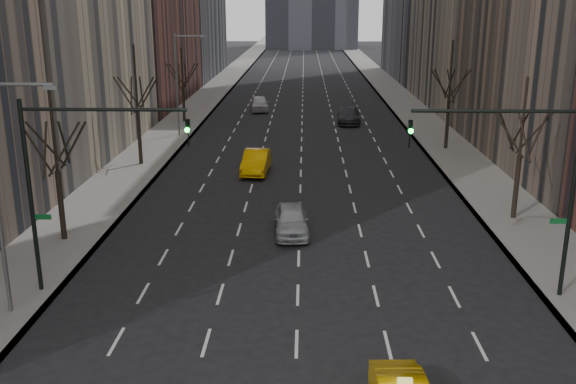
{
  "coord_description": "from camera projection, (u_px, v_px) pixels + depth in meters",
  "views": [
    {
      "loc": [
        0.21,
        -12.44,
        11.68
      ],
      "look_at": [
        -0.49,
        15.33,
        3.5
      ],
      "focal_mm": 40.0,
      "sensor_mm": 36.0,
      "label": 1
    }
  ],
  "objects": [
    {
      "name": "tree_lw_b",
      "position": [
        57.0,
        171.0,
        31.74
      ],
      "size": [
        3.36,
        3.5,
        7.82
      ],
      "color": "black",
      "rests_on": "ground"
    },
    {
      "name": "tree_rw_c",
      "position": [
        449.0,
        101.0,
        52.16
      ],
      "size": [
        3.36,
        3.5,
        8.74
      ],
      "color": "black",
      "rests_on": "ground"
    },
    {
      "name": "tree_rw_b",
      "position": [
        520.0,
        155.0,
        34.99
      ],
      "size": [
        3.36,
        3.5,
        7.82
      ],
      "color": "black",
      "rests_on": "ground"
    },
    {
      "name": "far_car_white",
      "position": [
        259.0,
        104.0,
        72.43
      ],
      "size": [
        2.4,
        5.01,
        1.65
      ],
      "primitive_type": "imported",
      "rotation": [
        0.0,
        0.0,
        0.09
      ],
      "color": "silver",
      "rests_on": "ground"
    },
    {
      "name": "sidewalk_right",
      "position": [
        398.0,
        98.0,
        82.04
      ],
      "size": [
        4.5,
        320.0,
        0.15
      ],
      "primitive_type": "cube",
      "color": "slate",
      "rests_on": "ground"
    },
    {
      "name": "sidewalk_left",
      "position": [
        208.0,
        97.0,
        82.64
      ],
      "size": [
        4.5,
        320.0,
        0.15
      ],
      "primitive_type": "cube",
      "color": "slate",
      "rests_on": "ground"
    },
    {
      "name": "silver_sedan_ahead",
      "position": [
        291.0,
        220.0,
        33.7
      ],
      "size": [
        2.0,
        4.46,
        1.49
      ],
      "primitive_type": "imported",
      "rotation": [
        0.0,
        0.0,
        0.06
      ],
      "color": "#ACB0B5",
      "rests_on": "ground"
    },
    {
      "name": "far_suv_grey",
      "position": [
        349.0,
        115.0,
        64.98
      ],
      "size": [
        2.51,
        5.63,
        1.61
      ],
      "primitive_type": "imported",
      "rotation": [
        0.0,
        0.0,
        -0.05
      ],
      "color": "#2A2A2E",
      "rests_on": "ground"
    },
    {
      "name": "traffic_mast_right",
      "position": [
        532.0,
        169.0,
        24.97
      ],
      "size": [
        6.69,
        0.39,
        8.0
      ],
      "color": "black",
      "rests_on": "ground"
    },
    {
      "name": "tree_lw_c",
      "position": [
        138.0,
        112.0,
        46.99
      ],
      "size": [
        3.36,
        3.5,
        8.74
      ],
      "color": "black",
      "rests_on": "ground"
    },
    {
      "name": "far_taxi",
      "position": [
        256.0,
        162.0,
        45.83
      ],
      "size": [
        1.97,
        5.02,
        1.63
      ],
      "primitive_type": "imported",
      "rotation": [
        0.0,
        0.0,
        -0.05
      ],
      "color": "#FFB405",
      "rests_on": "ground"
    },
    {
      "name": "tree_lw_d",
      "position": [
        183.0,
        88.0,
        64.39
      ],
      "size": [
        3.36,
        3.5,
        7.36
      ],
      "color": "black",
      "rests_on": "ground"
    },
    {
      "name": "streetlight_far",
      "position": [
        180.0,
        74.0,
        57.07
      ],
      "size": [
        2.83,
        0.22,
        9.0
      ],
      "color": "slate",
      "rests_on": "ground"
    },
    {
      "name": "streetlight_near",
      "position": [
        3.0,
        176.0,
        23.5
      ],
      "size": [
        2.83,
        0.22,
        9.0
      ],
      "color": "slate",
      "rests_on": "ground"
    },
    {
      "name": "traffic_mast_left",
      "position": [
        69.0,
        166.0,
        25.41
      ],
      "size": [
        6.69,
        0.39,
        8.0
      ],
      "color": "black",
      "rests_on": "ground"
    }
  ]
}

